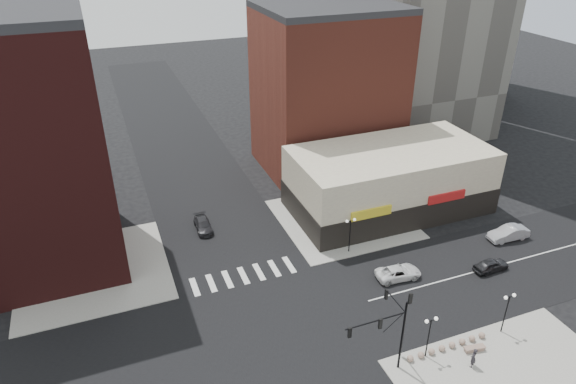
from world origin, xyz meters
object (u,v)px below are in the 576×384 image
traffic_signal (391,323)px  pedestrian (473,358)px  street_lamp_se_a (430,328)px  silver_sedan (508,233)px  street_lamp_ne (350,227)px  white_suv (398,272)px  dark_sedan_north (203,225)px  stone_bench (474,349)px  dark_sedan_east (491,265)px  street_lamp_se_b (508,304)px

traffic_signal → pedestrian: bearing=-20.5°
street_lamp_se_a → silver_sedan: bearing=31.3°
street_lamp_ne → white_suv: bearing=-65.9°
white_suv → dark_sedan_north: bearing=50.3°
dark_sedan_north → stone_bench: dark_sedan_north is taller
dark_sedan_north → dark_sedan_east: bearing=-34.2°
street_lamp_se_b → dark_sedan_north: street_lamp_se_b is taller
white_suv → stone_bench: white_suv is taller
dark_sedan_east → dark_sedan_north: (-26.28, 18.71, -0.03)m
silver_sedan → pedestrian: pedestrian is taller
street_lamp_se_a → dark_sedan_east: street_lamp_se_a is taller
street_lamp_se_b → pedestrian: bearing=-155.4°
traffic_signal → pedestrian: traffic_signal is taller
street_lamp_ne → dark_sedan_east: size_ratio=1.07×
silver_sedan → stone_bench: size_ratio=2.51×
pedestrian → stone_bench: size_ratio=0.98×
street_lamp_se_b → stone_bench: (-3.76, -1.00, -2.94)m
street_lamp_se_a → street_lamp_ne: same height
silver_sedan → dark_sedan_east: bearing=-53.1°
street_lamp_se_a → dark_sedan_east: (13.34, 7.68, -2.63)m
white_suv → pedestrian: size_ratio=2.52×
dark_sedan_east → white_suv: bearing=73.9°
street_lamp_se_b → dark_sedan_east: (5.34, 7.68, -2.63)m
silver_sedan → stone_bench: bearing=-47.1°
traffic_signal → street_lamp_se_b: (11.76, -0.17, -1.67)m
street_lamp_se_a → dark_sedan_north: street_lamp_se_a is taller
traffic_signal → street_lamp_ne: bearing=73.3°
street_lamp_ne → dark_sedan_north: street_lamp_ne is taller
stone_bench → traffic_signal: bearing=-179.4°
dark_sedan_east → stone_bench: dark_sedan_east is taller
dark_sedan_east → stone_bench: bearing=131.6°
street_lamp_se_b → silver_sedan: size_ratio=0.86×
silver_sedan → street_lamp_se_a: bearing=-56.1°
stone_bench → street_lamp_ne: bearing=109.7°
street_lamp_se_a → pedestrian: (2.92, -2.32, -2.23)m
dark_sedan_east → silver_sedan: size_ratio=0.81×
street_lamp_se_a → dark_sedan_north: bearing=116.1°
traffic_signal → pedestrian: size_ratio=4.14×
traffic_signal → silver_sedan: size_ratio=1.62×
street_lamp_ne → dark_sedan_east: (12.34, -8.32, -2.63)m
street_lamp_ne → dark_sedan_east: bearing=-34.0°
dark_sedan_east → stone_bench: (-9.11, -8.68, -0.31)m
silver_sedan → dark_sedan_north: size_ratio=1.10×
pedestrian → street_lamp_se_a: bearing=-76.9°
street_lamp_se_b → pedestrian: size_ratio=2.21×
pedestrian → street_lamp_se_b: bearing=166.2°
street_lamp_se_b → dark_sedan_north: 33.79m
traffic_signal → street_lamp_se_b: traffic_signal is taller
white_suv → silver_sedan: bearing=-79.5°
traffic_signal → street_lamp_se_a: traffic_signal is taller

